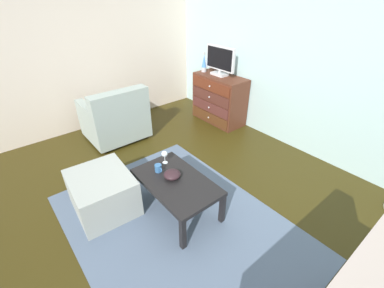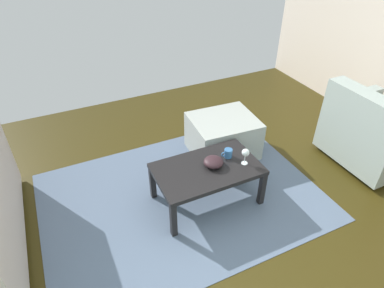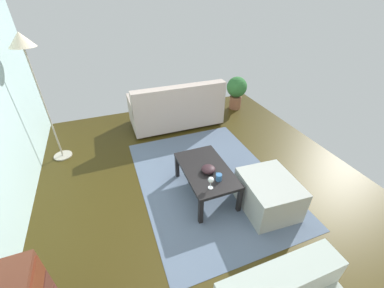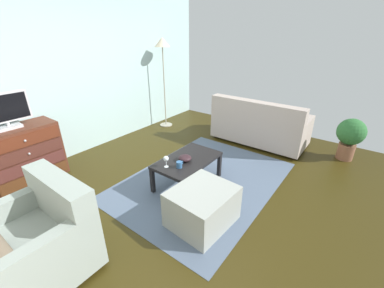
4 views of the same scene
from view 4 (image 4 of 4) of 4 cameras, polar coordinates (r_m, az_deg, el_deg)
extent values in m
cube|color=#342B0C|center=(3.65, -1.77, -9.13)|extent=(5.74, 4.82, 0.05)
cube|color=#A9C9C8|center=(4.75, -23.76, 14.92)|extent=(5.74, 0.12, 2.71)
cube|color=slate|center=(3.67, 2.66, -8.40)|extent=(2.60, 1.90, 0.01)
cube|color=#51281A|center=(4.22, -34.62, -2.09)|extent=(0.95, 0.45, 0.83)
cube|color=#4C2A15|center=(4.14, -32.52, -6.58)|extent=(0.89, 0.02, 0.17)
sphere|color=silver|center=(4.13, -32.43, -6.67)|extent=(0.03, 0.03, 0.03)
cube|color=#4F2622|center=(4.06, -33.14, -4.25)|extent=(0.89, 0.02, 0.17)
sphere|color=silver|center=(4.04, -33.05, -4.33)|extent=(0.03, 0.03, 0.03)
cube|color=#4A241D|center=(3.98, -33.78, -1.82)|extent=(0.89, 0.02, 0.17)
sphere|color=silver|center=(3.96, -33.69, -1.89)|extent=(0.03, 0.03, 0.03)
cube|color=#592615|center=(3.91, -34.44, 0.69)|extent=(0.89, 0.02, 0.17)
sphere|color=silver|center=(3.89, -34.35, 0.63)|extent=(0.03, 0.03, 0.03)
cube|color=silver|center=(4.08, -36.84, 3.18)|extent=(0.28, 0.18, 0.04)
cylinder|color=silver|center=(4.07, -37.00, 3.77)|extent=(0.04, 0.04, 0.05)
cube|color=silver|center=(4.01, -37.80, 6.65)|extent=(0.62, 0.05, 0.39)
cube|color=black|center=(3.99, -37.69, 6.59)|extent=(0.57, 0.01, 0.34)
cube|color=black|center=(3.38, -9.19, -8.42)|extent=(0.05, 0.05, 0.36)
cube|color=black|center=(3.94, 0.01, -2.80)|extent=(0.05, 0.05, 0.36)
cube|color=black|center=(3.08, -2.36, -11.68)|extent=(0.05, 0.05, 0.36)
cube|color=black|center=(3.70, 6.38, -5.00)|extent=(0.05, 0.05, 0.36)
cube|color=black|center=(3.40, -1.04, -3.81)|extent=(0.95, 0.57, 0.04)
cylinder|color=silver|center=(3.22, -5.98, -5.27)|extent=(0.06, 0.06, 0.00)
cylinder|color=silver|center=(3.20, -6.02, -4.54)|extent=(0.01, 0.01, 0.09)
sphere|color=silver|center=(3.16, -6.08, -3.39)|extent=(0.07, 0.07, 0.07)
cylinder|color=#325F92|center=(3.17, -2.99, -4.83)|extent=(0.08, 0.08, 0.08)
torus|color=#325F92|center=(3.21, -2.42, -4.41)|extent=(0.05, 0.01, 0.05)
ellipsoid|color=black|center=(3.33, -1.68, -3.31)|extent=(0.18, 0.18, 0.08)
cylinder|color=#332319|center=(5.19, 24.66, -0.03)|extent=(0.05, 0.05, 0.05)
cylinder|color=#332319|center=(5.66, 9.25, 4.03)|extent=(0.05, 0.05, 0.05)
cylinder|color=#332319|center=(4.57, 22.56, -2.97)|extent=(0.05, 0.05, 0.05)
cylinder|color=#332319|center=(5.10, 5.55, 1.84)|extent=(0.05, 0.05, 0.05)
cube|color=#B2A298|center=(4.99, 15.45, 3.02)|extent=(0.85, 1.73, 0.35)
cube|color=#B2A298|center=(4.57, 14.47, 6.68)|extent=(0.20, 1.73, 0.48)
cube|color=#B2A298|center=(4.70, 24.91, 3.78)|extent=(0.81, 0.12, 0.20)
cube|color=#B2A298|center=(5.22, 7.60, 7.92)|extent=(0.81, 0.12, 0.20)
cylinder|color=#9FA758|center=(5.15, 17.09, 6.54)|extent=(0.16, 0.40, 0.16)
cylinder|color=#332319|center=(3.20, -28.60, -17.31)|extent=(0.05, 0.05, 0.05)
cylinder|color=#332319|center=(2.71, -21.27, -24.71)|extent=(0.05, 0.05, 0.05)
cube|color=#93A099|center=(2.73, -32.35, -20.36)|extent=(0.80, 0.87, 0.39)
cube|color=#93A099|center=(2.56, -28.33, -10.81)|extent=(0.20, 0.87, 0.42)
cube|color=#93A099|center=(2.86, -36.69, -11.83)|extent=(0.76, 0.12, 0.20)
cube|color=#93A099|center=(2.26, -30.26, -20.11)|extent=(0.76, 0.12, 0.20)
cube|color=#9A9F99|center=(2.85, 2.42, -14.36)|extent=(0.74, 0.64, 0.44)
cylinder|color=#A59E8C|center=(5.77, -6.05, 4.50)|extent=(0.28, 0.28, 0.02)
cylinder|color=#A59E8C|center=(5.53, -6.45, 12.82)|extent=(0.02, 0.02, 1.69)
cone|color=beige|center=(5.41, -6.97, 22.54)|extent=(0.32, 0.32, 0.18)
cylinder|color=brown|center=(4.94, 32.17, -1.44)|extent=(0.26, 0.26, 0.28)
sphere|color=#2D6B33|center=(4.82, 33.14, 2.40)|extent=(0.44, 0.44, 0.44)
camera|label=1|loc=(4.12, 30.69, 23.45)|focal=24.12mm
camera|label=2|loc=(5.18, -12.76, 27.71)|focal=31.06mm
camera|label=3|loc=(2.88, -54.96, 22.43)|focal=22.56mm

